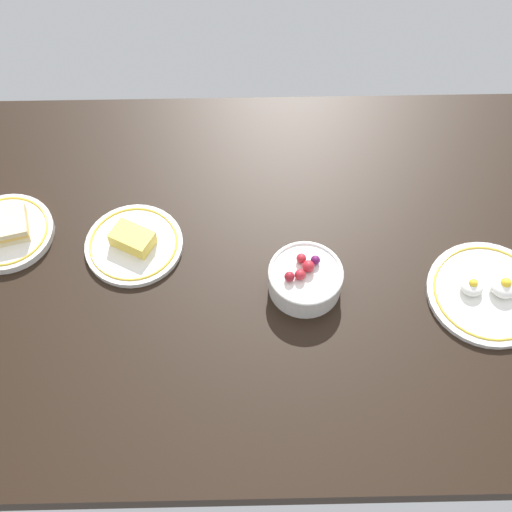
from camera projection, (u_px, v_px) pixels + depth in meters
dining_table at (256, 268)px, 133.31cm from camera, size 129.20×86.62×4.00cm
plate_eggs at (488, 292)px, 126.98cm from camera, size 21.95×21.95×4.58cm
plate_cheese at (134, 243)px, 132.67cm from camera, size 18.48×18.48×4.16cm
plate_sandwich at (5, 231)px, 133.70cm from camera, size 17.85×17.85×4.76cm
bowl_berries at (305, 279)px, 126.24cm from camera, size 13.50×13.50×7.04cm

